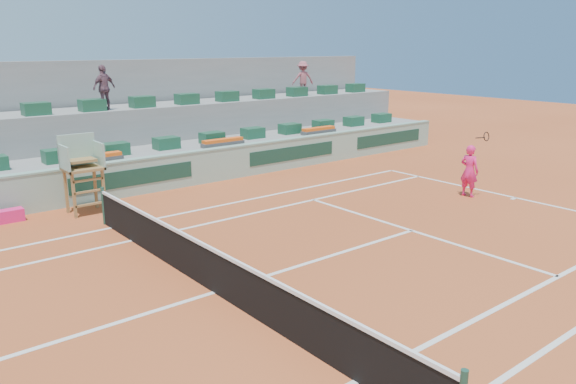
{
  "coord_description": "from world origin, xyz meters",
  "views": [
    {
      "loc": [
        -5.57,
        -9.34,
        5.0
      ],
      "look_at": [
        4.0,
        2.5,
        1.0
      ],
      "focal_mm": 35.0,
      "sensor_mm": 36.0,
      "label": 1
    }
  ],
  "objects": [
    {
      "name": "court_lines",
      "position": [
        0.0,
        0.0,
        0.01
      ],
      "size": [
        23.89,
        11.09,
        0.01
      ],
      "color": "silver",
      "rests_on": "ground"
    },
    {
      "name": "flower_planters",
      "position": [
        -1.5,
        9.0,
        1.33
      ],
      "size": [
        26.8,
        0.36,
        0.28
      ],
      "color": "#484848",
      "rests_on": "seating_tier_lower"
    },
    {
      "name": "spectator_mid",
      "position": [
        2.48,
        11.62,
        3.45
      ],
      "size": [
        1.07,
        0.72,
        1.69
      ],
      "primitive_type": "imported",
      "rotation": [
        0.0,
        0.0,
        3.48
      ],
      "color": "#6F4A59",
      "rests_on": "seating_tier_upper"
    },
    {
      "name": "player_bag",
      "position": [
        -2.1,
        7.91,
        0.18
      ],
      "size": [
        0.83,
        0.37,
        0.37
      ],
      "primitive_type": "cube",
      "color": "#FF2174",
      "rests_on": "ground"
    },
    {
      "name": "tennis_player",
      "position": [
        10.81,
        1.18,
        0.89
      ],
      "size": [
        0.47,
        0.9,
        2.28
      ],
      "color": "#FF2174",
      "rests_on": "ground"
    },
    {
      "name": "ground",
      "position": [
        0.0,
        0.0,
        0.0
      ],
      "size": [
        90.0,
        90.0,
        0.0
      ],
      "primitive_type": "plane",
      "color": "#A2441F",
      "rests_on": "ground"
    },
    {
      "name": "stadium_back_wall",
      "position": [
        0.0,
        13.9,
        2.2
      ],
      "size": [
        36.0,
        0.4,
        4.4
      ],
      "primitive_type": "cube",
      "color": "gray",
      "rests_on": "ground"
    },
    {
      "name": "seating_tier_lower",
      "position": [
        0.0,
        10.7,
        0.6
      ],
      "size": [
        36.0,
        4.0,
        1.2
      ],
      "primitive_type": "cube",
      "color": "gray",
      "rests_on": "ground"
    },
    {
      "name": "seat_row_upper",
      "position": [
        0.0,
        11.7,
        2.82
      ],
      "size": [
        32.9,
        0.6,
        0.44
      ],
      "color": "#194C32",
      "rests_on": "seating_tier_upper"
    },
    {
      "name": "seating_tier_upper",
      "position": [
        0.0,
        12.3,
        1.3
      ],
      "size": [
        36.0,
        2.4,
        2.6
      ],
      "primitive_type": "cube",
      "color": "gray",
      "rests_on": "ground"
    },
    {
      "name": "spectator_right",
      "position": [
        12.46,
        11.82,
        3.42
      ],
      "size": [
        1.21,
        0.95,
        1.65
      ],
      "primitive_type": "imported",
      "rotation": [
        0.0,
        0.0,
        2.77
      ],
      "color": "#9B4D57",
      "rests_on": "seating_tier_upper"
    },
    {
      "name": "umpire_chair",
      "position": [
        0.0,
        7.5,
        1.54
      ],
      "size": [
        1.1,
        0.9,
        2.4
      ],
      "color": "olive",
      "rests_on": "ground"
    },
    {
      "name": "advertising_hoarding",
      "position": [
        0.02,
        8.5,
        0.63
      ],
      "size": [
        36.0,
        0.34,
        1.26
      ],
      "color": "#8FB3A0",
      "rests_on": "ground"
    },
    {
      "name": "seat_row_lower",
      "position": [
        0.0,
        9.8,
        1.42
      ],
      "size": [
        32.9,
        0.6,
        0.44
      ],
      "color": "#194C32",
      "rests_on": "seating_tier_lower"
    },
    {
      "name": "tennis_net",
      "position": [
        0.0,
        0.0,
        0.53
      ],
      "size": [
        0.1,
        11.97,
        1.1
      ],
      "color": "black",
      "rests_on": "ground"
    }
  ]
}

